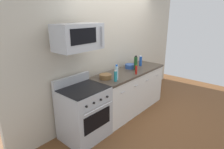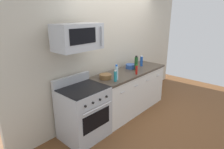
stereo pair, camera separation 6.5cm
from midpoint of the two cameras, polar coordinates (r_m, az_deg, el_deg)
The scene contains 12 objects.
ground_plane at distance 4.43m, azimuth 4.58°, elevation -10.30°, with size 5.97×5.97×0.00m, color brown.
back_wall at distance 4.22m, azimuth 0.51°, elevation 7.82°, with size 4.98×0.10×2.70m, color beige.
counter_unit at distance 4.23m, azimuth 4.75°, elevation -4.81°, with size 1.89×0.66×0.92m.
range_oven at distance 3.36m, azimuth -8.96°, elevation -11.25°, with size 0.76×0.69×1.07m.
microwave at distance 2.99m, azimuth -10.73°, elevation 11.04°, with size 0.74×0.44×0.40m.
bottle_soda_blue at distance 4.45m, azimuth 8.18°, elevation 4.04°, with size 0.06×0.06×0.24m.
bottle_wine_green at distance 4.09m, azimuth 6.66°, elevation 3.34°, with size 0.07×0.07×0.32m.
bottle_hot_sauce_red at distance 3.84m, azimuth 6.82°, elevation 1.48°, with size 0.05×0.05×0.20m.
bottle_dish_soap at distance 3.40m, azimuth 0.52°, elevation -0.48°, with size 0.06×0.06×0.21m.
bottle_water_clear at distance 3.47m, azimuth 0.85°, elevation 0.57°, with size 0.06×0.06×0.29m.
bowl_blue_mixing at distance 4.24m, azimuth 4.94°, elevation 2.51°, with size 0.21×0.21×0.09m.
bowl_wooden_salad at distance 3.56m, azimuth -2.49°, elevation -0.54°, with size 0.23×0.23×0.08m.
Camera 1 is at (-3.20, -2.24, 2.10)m, focal length 30.40 mm.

